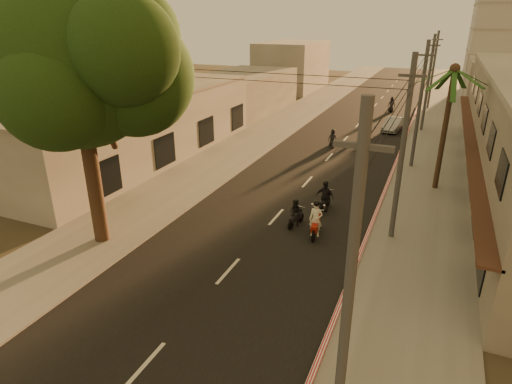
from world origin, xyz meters
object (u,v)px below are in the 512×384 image
at_px(scooter_red, 316,220).
at_px(scooter_mid_b, 325,197).
at_px(parked_car, 394,124).
at_px(broadleaf_tree, 85,65).
at_px(palm_tree, 454,76).
at_px(scooter_far_a, 332,139).
at_px(scooter_far_b, 367,128).
at_px(scooter_far_c, 391,105).
at_px(scooter_mid_a, 296,214).

bearing_deg(scooter_red, scooter_mid_b, 89.42).
bearing_deg(scooter_red, parked_car, 80.26).
relative_size(broadleaf_tree, palm_tree, 1.48).
bearing_deg(scooter_far_a, scooter_far_b, 45.61).
bearing_deg(scooter_far_b, scooter_far_c, 104.60).
xyz_separation_m(palm_tree, scooter_far_b, (-6.40, 11.46, -6.32)).
xyz_separation_m(palm_tree, scooter_far_c, (-5.66, 24.01, -6.33)).
bearing_deg(palm_tree, broadleaf_tree, -136.52).
relative_size(broadleaf_tree, scooter_far_c, 6.49).
relative_size(scooter_far_b, parked_car, 0.43).
relative_size(scooter_far_a, scooter_far_b, 0.88).
height_order(scooter_red, scooter_mid_a, scooter_red).
xyz_separation_m(scooter_mid_b, scooter_far_a, (-2.74, 13.07, -0.11)).
bearing_deg(scooter_mid_b, parked_car, 89.18).
bearing_deg(scooter_far_a, scooter_mid_b, -97.32).
distance_m(palm_tree, scooter_far_a, 12.74).
xyz_separation_m(broadleaf_tree, parked_car, (10.31, 28.77, -7.82)).
xyz_separation_m(scooter_mid_b, parked_car, (1.46, 21.01, -0.17)).
relative_size(palm_tree, scooter_far_b, 4.55).
height_order(scooter_mid_a, scooter_mid_b, scooter_mid_b).
bearing_deg(broadleaf_tree, palm_tree, 43.48).
height_order(broadleaf_tree, scooter_mid_b, broadleaf_tree).
xyz_separation_m(scooter_mid_a, scooter_far_a, (-1.83, 15.62, 0.00)).
distance_m(broadleaf_tree, scooter_mid_b, 14.03).
bearing_deg(scooter_far_c, parked_car, -85.95).
bearing_deg(palm_tree, scooter_far_c, 103.27).
bearing_deg(scooter_red, scooter_far_b, 85.62).
xyz_separation_m(scooter_red, scooter_far_a, (-3.11, 16.24, -0.14)).
bearing_deg(scooter_far_a, scooter_red, -98.35).
relative_size(palm_tree, scooter_far_a, 5.16).
height_order(scooter_far_a, scooter_far_c, scooter_far_c).
bearing_deg(broadleaf_tree, scooter_mid_b, 41.27).
bearing_deg(scooter_far_a, palm_tree, -58.53).
relative_size(scooter_mid_b, parked_car, 0.45).
distance_m(scooter_far_a, scooter_far_c, 17.27).
xyz_separation_m(scooter_mid_a, scooter_far_c, (1.01, 32.65, 0.10)).
distance_m(scooter_red, scooter_mid_b, 3.20).
relative_size(broadleaf_tree, scooter_far_a, 7.61).
height_order(palm_tree, scooter_far_b, palm_tree).
height_order(scooter_red, scooter_far_b, scooter_red).
bearing_deg(parked_car, broadleaf_tree, -100.40).
xyz_separation_m(scooter_far_a, scooter_far_b, (2.11, 4.48, 0.10)).
bearing_deg(palm_tree, scooter_mid_b, -133.42).
xyz_separation_m(broadleaf_tree, scooter_far_b, (8.22, 25.32, -7.65)).
bearing_deg(scooter_mid_a, broadleaf_tree, -135.95).
height_order(scooter_far_a, parked_car, scooter_far_a).
xyz_separation_m(scooter_red, scooter_far_c, (-0.26, 33.28, -0.05)).
distance_m(scooter_red, scooter_far_c, 33.28).
distance_m(scooter_mid_b, scooter_far_c, 30.10).
bearing_deg(broadleaf_tree, scooter_red, 26.49).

